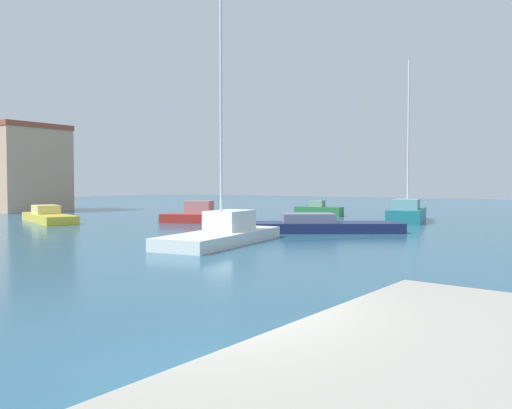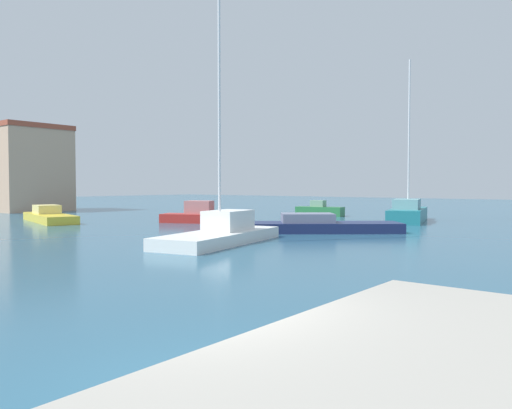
{
  "view_description": "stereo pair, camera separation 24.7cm",
  "coord_description": "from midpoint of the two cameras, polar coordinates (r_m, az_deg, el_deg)",
  "views": [
    {
      "loc": [
        -4.57,
        -4.42,
        2.64
      ],
      "look_at": [
        21.63,
        16.37,
        1.34
      ],
      "focal_mm": 35.19,
      "sensor_mm": 36.0,
      "label": 1
    },
    {
      "loc": [
        -4.42,
        -4.61,
        2.64
      ],
      "look_at": [
        21.63,
        16.37,
        1.34
      ],
      "focal_mm": 35.19,
      "sensor_mm": 36.0,
      "label": 2
    }
  ],
  "objects": [
    {
      "name": "sailboat_teal_inner_mooring",
      "position": [
        37.82,
        17.05,
        -0.87
      ],
      "size": [
        7.8,
        4.28,
        11.64
      ],
      "color": "#1E707A",
      "rests_on": "water"
    },
    {
      "name": "motorboat_red_distant_north",
      "position": [
        35.33,
        -6.28,
        -1.24
      ],
      "size": [
        3.89,
        5.51,
        1.54
      ],
      "color": "#B22823",
      "rests_on": "water"
    },
    {
      "name": "motorboat_green_far_left",
      "position": [
        43.41,
        7.4,
        -0.66
      ],
      "size": [
        2.03,
        4.24,
        1.33
      ],
      "color": "#28703D",
      "rests_on": "water"
    },
    {
      "name": "harbor_office",
      "position": [
        55.99,
        -24.47,
        3.77
      ],
      "size": [
        6.93,
        6.88,
        8.67
      ],
      "color": "tan",
      "rests_on": "ground"
    },
    {
      "name": "motorboat_navy_far_right",
      "position": [
        28.33,
        7.81,
        -2.37
      ],
      "size": [
        7.16,
        7.88,
        1.06
      ],
      "color": "#19234C",
      "rests_on": "water"
    },
    {
      "name": "sailboat_white_distant_east",
      "position": [
        22.89,
        -3.6,
        -3.09
      ],
      "size": [
        7.98,
        4.11,
        12.12
      ],
      "color": "white",
      "rests_on": "water"
    },
    {
      "name": "water",
      "position": [
        31.43,
        -12.62,
        -2.65
      ],
      "size": [
        160.0,
        160.0,
        0.0
      ],
      "primitive_type": "plane",
      "color": "#285670",
      "rests_on": "ground"
    },
    {
      "name": "motorboat_yellow_behind_lamppost",
      "position": [
        38.96,
        -22.29,
        -1.25
      ],
      "size": [
        4.17,
        8.13,
        1.19
      ],
      "color": "gold",
      "rests_on": "water"
    }
  ]
}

